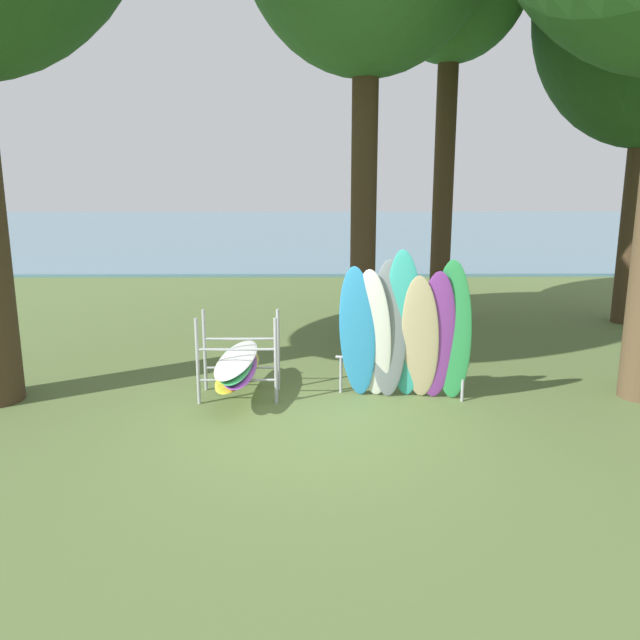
# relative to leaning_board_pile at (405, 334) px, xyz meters

# --- Properties ---
(ground_plane) EXTENTS (80.00, 80.00, 0.00)m
(ground_plane) POSITION_rel_leaning_board_pile_xyz_m (-1.37, -0.81, -1.01)
(ground_plane) COLOR #566B38
(lake_water) EXTENTS (80.00, 36.00, 0.10)m
(lake_water) POSITION_rel_leaning_board_pile_xyz_m (-1.37, 29.58, -0.96)
(lake_water) COLOR slate
(lake_water) RESTS_ON ground
(leaning_board_pile) EXTENTS (1.97, 0.98, 2.24)m
(leaning_board_pile) POSITION_rel_leaning_board_pile_xyz_m (0.00, 0.00, 0.00)
(leaning_board_pile) COLOR #2D8ED1
(leaning_board_pile) RESTS_ON ground
(board_storage_rack) EXTENTS (1.15, 2.13, 1.25)m
(board_storage_rack) POSITION_rel_leaning_board_pile_xyz_m (-2.38, 0.28, -0.52)
(board_storage_rack) COLOR #9EA0A5
(board_storage_rack) RESTS_ON ground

